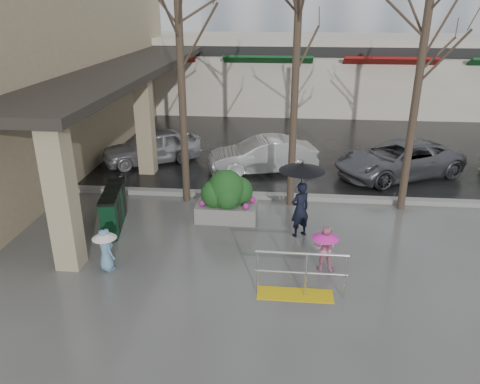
% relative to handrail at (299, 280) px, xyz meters
% --- Properties ---
extents(ground, '(120.00, 120.00, 0.00)m').
position_rel_handrail_xyz_m(ground, '(-1.36, 1.20, -0.38)').
color(ground, '#51514F').
rests_on(ground, ground).
extents(street_asphalt, '(120.00, 36.00, 0.01)m').
position_rel_handrail_xyz_m(street_asphalt, '(-1.36, 23.20, -0.37)').
color(street_asphalt, black).
rests_on(street_asphalt, ground).
extents(curb, '(120.00, 0.30, 0.15)m').
position_rel_handrail_xyz_m(curb, '(-1.36, 5.20, -0.30)').
color(curb, gray).
rests_on(curb, ground).
extents(near_building, '(6.00, 18.00, 8.00)m').
position_rel_handrail_xyz_m(near_building, '(-10.36, 9.20, 3.62)').
color(near_building, tan).
rests_on(near_building, ground).
extents(canopy_slab, '(2.80, 18.00, 0.25)m').
position_rel_handrail_xyz_m(canopy_slab, '(-6.16, 9.20, 3.25)').
color(canopy_slab, '#2D2823').
rests_on(canopy_slab, pillar_front).
extents(pillar_front, '(0.55, 0.55, 3.50)m').
position_rel_handrail_xyz_m(pillar_front, '(-5.26, 0.70, 1.37)').
color(pillar_front, tan).
rests_on(pillar_front, ground).
extents(pillar_back, '(0.55, 0.55, 3.50)m').
position_rel_handrail_xyz_m(pillar_back, '(-5.26, 7.20, 1.37)').
color(pillar_back, tan).
rests_on(pillar_back, ground).
extents(storefront_row, '(34.00, 6.74, 4.00)m').
position_rel_handrail_xyz_m(storefront_row, '(0.64, 19.17, 1.64)').
color(storefront_row, beige).
rests_on(storefront_row, ground).
extents(handrail, '(1.90, 0.50, 1.03)m').
position_rel_handrail_xyz_m(handrail, '(0.00, 0.00, 0.00)').
color(handrail, yellow).
rests_on(handrail, ground).
extents(tree_west, '(3.20, 3.20, 6.80)m').
position_rel_handrail_xyz_m(tree_west, '(-3.36, 4.80, 4.71)').
color(tree_west, '#382B21').
rests_on(tree_west, ground).
extents(tree_midwest, '(3.20, 3.20, 7.00)m').
position_rel_handrail_xyz_m(tree_midwest, '(-0.16, 4.80, 4.86)').
color(tree_midwest, '#382B21').
rests_on(tree_midwest, ground).
extents(tree_mideast, '(3.20, 3.20, 6.50)m').
position_rel_handrail_xyz_m(tree_mideast, '(3.14, 4.80, 4.48)').
color(tree_mideast, '#382B21').
rests_on(tree_mideast, ground).
extents(woman, '(1.18, 1.18, 2.04)m').
position_rel_handrail_xyz_m(woman, '(0.07, 2.76, 0.91)').
color(woman, black).
rests_on(woman, ground).
extents(child_pink, '(0.63, 0.63, 1.08)m').
position_rel_handrail_xyz_m(child_pink, '(0.60, 1.12, 0.25)').
color(child_pink, pink).
rests_on(child_pink, ground).
extents(child_blue, '(0.59, 0.57, 1.03)m').
position_rel_handrail_xyz_m(child_blue, '(-4.36, 0.61, 0.23)').
color(child_blue, '#6995BA').
rests_on(child_blue, ground).
extents(planter, '(1.71, 1.00, 1.48)m').
position_rel_handrail_xyz_m(planter, '(-1.94, 3.53, 0.33)').
color(planter, '#65635E').
rests_on(planter, ground).
extents(news_boxes, '(0.79, 1.96, 1.07)m').
position_rel_handrail_xyz_m(news_boxes, '(-4.96, 2.83, 0.16)').
color(news_boxes, '#0C351C').
rests_on(news_boxes, ground).
extents(car_a, '(3.95, 3.11, 1.26)m').
position_rel_handrail_xyz_m(car_a, '(-5.41, 8.32, 0.25)').
color(car_a, '#ADADB2').
rests_on(car_a, ground).
extents(car_b, '(4.04, 2.32, 1.26)m').
position_rel_handrail_xyz_m(car_b, '(-1.16, 7.65, 0.25)').
color(car_b, beige).
rests_on(car_b, ground).
extents(car_c, '(4.99, 3.87, 1.26)m').
position_rel_handrail_xyz_m(car_c, '(3.61, 7.65, 0.25)').
color(car_c, slate).
rests_on(car_c, ground).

